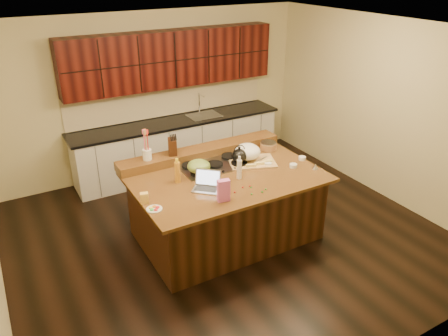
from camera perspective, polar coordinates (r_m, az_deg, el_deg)
room at (r=5.41m, az=0.26°, el=3.14°), size 5.52×5.02×2.72m
island at (r=5.81m, az=0.24°, el=-4.96°), size 2.40×1.60×0.92m
back_ledge at (r=6.12m, az=-3.01°, el=2.13°), size 2.40×0.30×0.12m
cooktop at (r=5.81m, az=-1.22°, el=0.36°), size 0.92×0.52×0.05m
back_counter at (r=7.53m, az=-6.23°, el=6.65°), size 3.70×0.66×2.40m
kettle at (r=5.80m, az=2.00°, el=1.59°), size 0.27×0.27×0.18m
green_bowl at (r=5.54m, az=-3.31°, el=0.24°), size 0.37×0.37×0.16m
laptop at (r=5.25m, az=-2.25°, el=-2.09°), size 0.40×0.39×0.22m
oil_bottle at (r=5.38m, az=-6.09°, el=-0.57°), size 0.08×0.08×0.27m
vinegar_bottle at (r=5.46m, az=2.01°, el=-0.16°), size 0.08×0.08×0.25m
wooden_tray at (r=5.93m, az=3.23°, el=1.84°), size 0.73×0.63×0.25m
ramekin_a at (r=5.86m, az=9.04°, el=0.31°), size 0.13×0.13×0.04m
ramekin_b at (r=6.10m, az=10.17°, el=1.28°), size 0.11×0.11×0.04m
ramekin_c at (r=5.86m, az=5.77°, el=0.50°), size 0.13×0.13×0.04m
strainer_bowl at (r=6.37m, az=5.80°, el=2.86°), size 0.29×0.29×0.09m
kitchen_timer at (r=5.86m, az=11.85°, el=0.20°), size 0.08×0.08×0.07m
pink_bag at (r=4.95m, az=-0.06°, el=-2.96°), size 0.15×0.10×0.26m
candy_plate at (r=4.90m, az=-9.09°, el=-5.31°), size 0.22×0.22×0.01m
package_box at (r=5.02m, az=-10.36°, el=-3.87°), size 0.10×0.09×0.13m
utensil_crock at (r=5.79m, az=-10.00°, el=1.74°), size 0.13×0.13×0.14m
knife_block at (r=5.89m, az=-6.75°, el=2.79°), size 0.16×0.20×0.21m
gumdrop_0 at (r=5.28m, az=2.47°, el=-2.53°), size 0.02×0.02×0.02m
gumdrop_1 at (r=5.14m, az=3.63°, el=-3.42°), size 0.02×0.02×0.02m
gumdrop_2 at (r=5.17m, az=1.41°, el=-3.16°), size 0.02×0.02×0.02m
gumdrop_3 at (r=5.19m, az=5.00°, el=-3.12°), size 0.02×0.02×0.02m
gumdrop_4 at (r=5.31m, az=3.40°, el=-2.39°), size 0.02×0.02×0.02m
gumdrop_5 at (r=5.26m, az=5.47°, el=-2.77°), size 0.02×0.02×0.02m
gumdrop_6 at (r=5.17m, az=0.77°, el=-3.17°), size 0.02×0.02×0.02m
gumdrop_7 at (r=5.28m, az=3.54°, el=-2.53°), size 0.02×0.02×0.02m
gumdrop_8 at (r=5.16m, az=0.18°, el=-3.25°), size 0.02×0.02×0.02m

